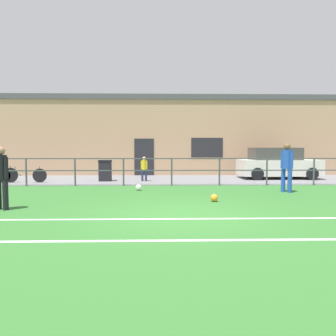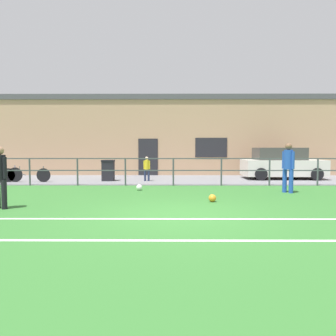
# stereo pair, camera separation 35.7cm
# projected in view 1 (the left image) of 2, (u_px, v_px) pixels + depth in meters

# --- Properties ---
(ground) EXTENTS (60.00, 44.00, 0.04)m
(ground) POSITION_uv_depth(u_px,v_px,m) (181.00, 216.00, 7.59)
(ground) COLOR #33702D
(field_line_touchline) EXTENTS (36.00, 0.11, 0.00)m
(field_line_touchline) POSITION_uv_depth(u_px,v_px,m) (182.00, 219.00, 7.16)
(field_line_touchline) COLOR white
(field_line_touchline) RESTS_ON ground
(field_line_hash) EXTENTS (36.00, 0.11, 0.00)m
(field_line_hash) POSITION_uv_depth(u_px,v_px,m) (189.00, 240.00, 5.49)
(field_line_hash) COLOR white
(field_line_hash) RESTS_ON ground
(pavement_strip) EXTENTS (48.00, 5.00, 0.02)m
(pavement_strip) POSITION_uv_depth(u_px,v_px,m) (170.00, 180.00, 16.07)
(pavement_strip) COLOR slate
(pavement_strip) RESTS_ON ground
(perimeter_fence) EXTENTS (36.07, 0.07, 1.15)m
(perimeter_fence) POSITION_uv_depth(u_px,v_px,m) (172.00, 168.00, 13.53)
(perimeter_fence) COLOR #474C51
(perimeter_fence) RESTS_ON ground
(clubhouse_facade) EXTENTS (28.00, 2.56, 4.61)m
(clubhouse_facade) POSITION_uv_depth(u_px,v_px,m) (168.00, 136.00, 19.62)
(clubhouse_facade) COLOR tan
(clubhouse_facade) RESTS_ON ground
(player_goalkeeper) EXTENTS (0.41, 0.28, 1.60)m
(player_goalkeeper) POSITION_uv_depth(u_px,v_px,m) (1.00, 174.00, 8.18)
(player_goalkeeper) COLOR black
(player_goalkeeper) RESTS_ON ground
(player_striker) EXTENTS (0.33, 0.40, 1.73)m
(player_striker) POSITION_uv_depth(u_px,v_px,m) (287.00, 164.00, 11.46)
(player_striker) COLOR blue
(player_striker) RESTS_ON ground
(soccer_ball_match) EXTENTS (0.22, 0.22, 0.22)m
(soccer_ball_match) POSITION_uv_depth(u_px,v_px,m) (139.00, 187.00, 11.99)
(soccer_ball_match) COLOR white
(soccer_ball_match) RESTS_ON ground
(soccer_ball_spare) EXTENTS (0.22, 0.22, 0.22)m
(soccer_ball_spare) POSITION_uv_depth(u_px,v_px,m) (214.00, 198.00, 9.48)
(soccer_ball_spare) COLOR orange
(soccer_ball_spare) RESTS_ON ground
(spectator_child) EXTENTS (0.31, 0.20, 1.14)m
(spectator_child) POSITION_uv_depth(u_px,v_px,m) (144.00, 167.00, 15.22)
(spectator_child) COLOR #232D4C
(spectator_child) RESTS_ON pavement_strip
(parked_car_red) EXTENTS (3.92, 1.94, 1.56)m
(parked_car_red) POSITION_uv_depth(u_px,v_px,m) (277.00, 164.00, 16.54)
(parked_car_red) COLOR silver
(parked_car_red) RESTS_ON pavement_strip
(bicycle_parked_3) EXTENTS (2.23, 0.04, 0.73)m
(bicycle_parked_3) POSITION_uv_depth(u_px,v_px,m) (22.00, 175.00, 14.58)
(bicycle_parked_3) COLOR black
(bicycle_parked_3) RESTS_ON pavement_strip
(trash_bin_0) EXTENTS (0.58, 0.49, 0.99)m
(trash_bin_0) POSITION_uv_depth(u_px,v_px,m) (105.00, 170.00, 15.23)
(trash_bin_0) COLOR black
(trash_bin_0) RESTS_ON pavement_strip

